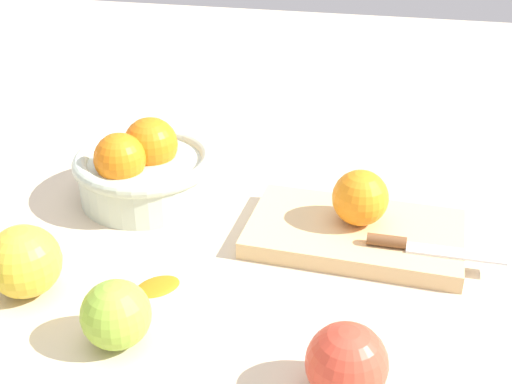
{
  "coord_description": "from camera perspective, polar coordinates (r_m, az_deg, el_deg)",
  "views": [
    {
      "loc": [
        0.16,
        -0.6,
        0.45
      ],
      "look_at": [
        0.01,
        0.12,
        0.04
      ],
      "focal_mm": 47.08,
      "sensor_mm": 36.0,
      "label": 1
    }
  ],
  "objects": [
    {
      "name": "knife",
      "position": [
        0.79,
        13.42,
        -4.49
      ],
      "size": [
        0.16,
        0.02,
        0.01
      ],
      "color": "silver",
      "rests_on": "cutting_board"
    },
    {
      "name": "ground_plane",
      "position": [
        0.77,
        -2.33,
        -6.77
      ],
      "size": [
        2.4,
        2.4,
        0.0
      ],
      "primitive_type": "plane",
      "color": "beige"
    },
    {
      "name": "orange_on_board",
      "position": [
        0.81,
        8.85,
        -0.49
      ],
      "size": [
        0.07,
        0.07,
        0.07
      ],
      "primitive_type": "sphere",
      "color": "orange",
      "rests_on": "cutting_board"
    },
    {
      "name": "apple_front_left",
      "position": [
        0.67,
        -11.81,
        -10.16
      ],
      "size": [
        0.07,
        0.07,
        0.07
      ],
      "primitive_type": "sphere",
      "color": "#8EB738",
      "rests_on": "ground_plane"
    },
    {
      "name": "citrus_peel",
      "position": [
        0.75,
        -8.39,
        -7.73
      ],
      "size": [
        0.06,
        0.06,
        0.01
      ],
      "primitive_type": "ellipsoid",
      "rotation": [
        0.0,
        0.0,
        0.81
      ],
      "color": "orange",
      "rests_on": "ground_plane"
    },
    {
      "name": "apple_front_left_2",
      "position": [
        0.76,
        -19.1,
        -5.6
      ],
      "size": [
        0.08,
        0.08,
        0.08
      ],
      "primitive_type": "sphere",
      "color": "gold",
      "rests_on": "ground_plane"
    },
    {
      "name": "bowl",
      "position": [
        0.91,
        -9.51,
        1.97
      ],
      "size": [
        0.19,
        0.19,
        0.11
      ],
      "color": "beige",
      "rests_on": "ground_plane"
    },
    {
      "name": "apple_front_right",
      "position": [
        0.61,
        7.71,
        -14.23
      ],
      "size": [
        0.07,
        0.07,
        0.07
      ],
      "primitive_type": "sphere",
      "color": "#D6422D",
      "rests_on": "ground_plane"
    },
    {
      "name": "cutting_board",
      "position": [
        0.83,
        8.37,
        -3.5
      ],
      "size": [
        0.26,
        0.16,
        0.02
      ],
      "primitive_type": "cube",
      "rotation": [
        0.0,
        0.0,
        -0.05
      ],
      "color": "#DBB77F",
      "rests_on": "ground_plane"
    }
  ]
}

